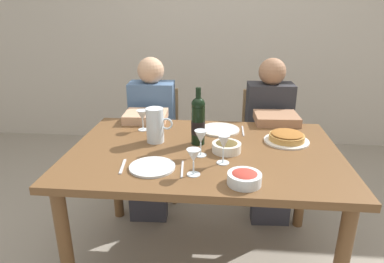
# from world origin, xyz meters

# --- Properties ---
(ground_plane) EXTENTS (8.00, 8.00, 0.00)m
(ground_plane) POSITION_xyz_m (0.00, 0.00, 0.00)
(ground_plane) COLOR gray
(back_wall) EXTENTS (8.00, 0.10, 2.80)m
(back_wall) POSITION_xyz_m (0.00, 2.09, 1.40)
(back_wall) COLOR beige
(back_wall) RESTS_ON ground
(dining_table) EXTENTS (1.50, 1.00, 0.76)m
(dining_table) POSITION_xyz_m (0.00, 0.00, 0.67)
(dining_table) COLOR brown
(dining_table) RESTS_ON ground
(wine_bottle) EXTENTS (0.08, 0.08, 0.33)m
(wine_bottle) POSITION_xyz_m (-0.04, 0.08, 0.90)
(wine_bottle) COLOR black
(wine_bottle) RESTS_ON dining_table
(water_pitcher) EXTENTS (0.16, 0.10, 0.20)m
(water_pitcher) POSITION_xyz_m (-0.29, 0.09, 0.85)
(water_pitcher) COLOR silver
(water_pitcher) RESTS_ON dining_table
(baked_tart) EXTENTS (0.26, 0.26, 0.06)m
(baked_tart) POSITION_xyz_m (0.48, 0.16, 0.79)
(baked_tart) COLOR white
(baked_tart) RESTS_ON dining_table
(salad_bowl) EXTENTS (0.15, 0.15, 0.06)m
(salad_bowl) POSITION_xyz_m (0.20, -0.38, 0.79)
(salad_bowl) COLOR silver
(salad_bowl) RESTS_ON dining_table
(olive_bowl) EXTENTS (0.16, 0.16, 0.06)m
(olive_bowl) POSITION_xyz_m (0.12, -0.02, 0.79)
(olive_bowl) COLOR silver
(olive_bowl) RESTS_ON dining_table
(wine_glass_left_diner) EXTENTS (0.07, 0.07, 0.13)m
(wine_glass_left_diner) POSITION_xyz_m (-0.03, -0.31, 0.85)
(wine_glass_left_diner) COLOR silver
(wine_glass_left_diner) RESTS_ON dining_table
(wine_glass_right_diner) EXTENTS (0.06, 0.06, 0.15)m
(wine_glass_right_diner) POSITION_xyz_m (0.11, -0.17, 0.87)
(wine_glass_right_diner) COLOR silver
(wine_glass_right_diner) RESTS_ON dining_table
(wine_glass_centre) EXTENTS (0.07, 0.07, 0.14)m
(wine_glass_centre) POSITION_xyz_m (-0.02, -0.09, 0.86)
(wine_glass_centre) COLOR silver
(wine_glass_centre) RESTS_ON dining_table
(wine_glass_spare) EXTENTS (0.07, 0.07, 0.13)m
(wine_glass_spare) POSITION_xyz_m (-0.41, 0.28, 0.85)
(wine_glass_spare) COLOR silver
(wine_glass_spare) RESTS_ON dining_table
(dinner_plate_left_setting) EXTENTS (0.23, 0.23, 0.01)m
(dinner_plate_left_setting) POSITION_xyz_m (-0.24, -0.26, 0.77)
(dinner_plate_left_setting) COLOR silver
(dinner_plate_left_setting) RESTS_ON dining_table
(dinner_plate_right_setting) EXTENTS (0.26, 0.26, 0.01)m
(dinner_plate_right_setting) POSITION_xyz_m (0.08, 0.31, 0.77)
(dinner_plate_right_setting) COLOR silver
(dinner_plate_right_setting) RESTS_ON dining_table
(fork_left_setting) EXTENTS (0.03, 0.16, 0.00)m
(fork_left_setting) POSITION_xyz_m (-0.39, -0.26, 0.76)
(fork_left_setting) COLOR silver
(fork_left_setting) RESTS_ON dining_table
(knife_left_setting) EXTENTS (0.03, 0.18, 0.00)m
(knife_left_setting) POSITION_xyz_m (-0.09, -0.26, 0.76)
(knife_left_setting) COLOR silver
(knife_left_setting) RESTS_ON dining_table
(knife_right_setting) EXTENTS (0.01, 0.18, 0.00)m
(knife_right_setting) POSITION_xyz_m (0.23, 0.31, 0.76)
(knife_right_setting) COLOR silver
(knife_right_setting) RESTS_ON dining_table
(spoon_right_setting) EXTENTS (0.03, 0.16, 0.00)m
(spoon_right_setting) POSITION_xyz_m (-0.07, 0.31, 0.76)
(spoon_right_setting) COLOR silver
(spoon_right_setting) RESTS_ON dining_table
(chair_left) EXTENTS (0.42, 0.42, 0.87)m
(chair_left) POSITION_xyz_m (-0.45, 0.87, 0.50)
(chair_left) COLOR #9E7A51
(chair_left) RESTS_ON ground
(diner_left) EXTENTS (0.35, 0.51, 1.16)m
(diner_left) POSITION_xyz_m (-0.44, 0.63, 0.62)
(diner_left) COLOR #4C6B93
(diner_left) RESTS_ON ground
(chair_right) EXTENTS (0.42, 0.42, 0.87)m
(chair_right) POSITION_xyz_m (0.45, 0.91, 0.50)
(chair_right) COLOR #9E7A51
(chair_right) RESTS_ON ground
(diner_right) EXTENTS (0.35, 0.52, 1.16)m
(diner_right) POSITION_xyz_m (0.46, 0.67, 0.62)
(diner_right) COLOR #2D2D33
(diner_right) RESTS_ON ground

